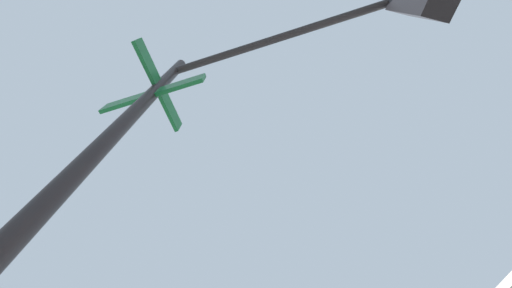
% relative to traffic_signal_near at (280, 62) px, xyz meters
% --- Properties ---
extents(traffic_signal_near, '(1.98, 3.11, 5.47)m').
position_rel_traffic_signal_near_xyz_m(traffic_signal_near, '(0.00, 0.00, 0.00)').
color(traffic_signal_near, black).
rests_on(traffic_signal_near, ground_plane).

